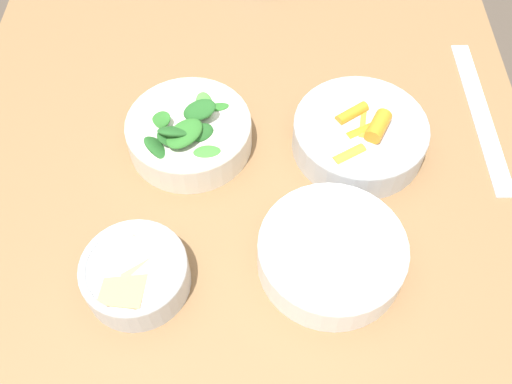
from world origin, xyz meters
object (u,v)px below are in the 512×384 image
Objects in this scene: bowl_greens at (189,132)px; bowl_beans_hotdog at (332,254)px; bowl_carrots at (360,134)px; bowl_cookies at (136,274)px; ruler at (481,114)px.

bowl_beans_hotdog is (0.19, 0.19, -0.00)m from bowl_greens.
bowl_cookies is at bearing -53.07° from bowl_carrots.
bowl_carrots is 0.21m from ruler.
bowl_beans_hotdog reaches higher than ruler.
ruler is (-0.06, 0.44, -0.03)m from bowl_greens.
bowl_beans_hotdog is at bearing -44.32° from ruler.
bowl_carrots is 1.03× the size of bowl_beans_hotdog.
ruler is at bearing 120.09° from bowl_cookies.
bowl_carrots reaches higher than bowl_cookies.
bowl_carrots is 0.20m from bowl_beans_hotdog.
bowl_beans_hotdog is at bearing -15.42° from bowl_carrots.
bowl_carrots is at bearing 126.93° from bowl_cookies.
bowl_carrots is 1.07× the size of bowl_greens.
bowl_greens is at bearing -135.34° from bowl_beans_hotdog.
bowl_cookies is (0.03, -0.24, 0.00)m from bowl_beans_hotdog.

